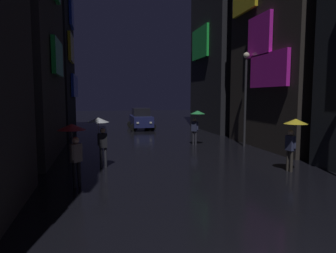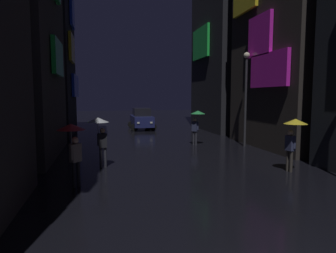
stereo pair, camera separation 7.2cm
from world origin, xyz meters
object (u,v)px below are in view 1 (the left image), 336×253
pedestrian_midstreet_left_green (197,118)px  streetlamp_right_far (246,88)px  car_distant (141,119)px  pedestrian_midstreet_centre_yellow (294,130)px  pedestrian_foreground_left_clear (100,128)px  pedestrian_far_right_red (73,138)px

pedestrian_midstreet_left_green → streetlamp_right_far: streetlamp_right_far is taller
pedestrian_midstreet_left_green → car_distant: pedestrian_midstreet_left_green is taller
pedestrian_midstreet_centre_yellow → streetlamp_right_far: streetlamp_right_far is taller
pedestrian_midstreet_centre_yellow → car_distant: size_ratio=0.51×
pedestrian_foreground_left_clear → car_distant: size_ratio=0.51×
streetlamp_right_far → pedestrian_far_right_red: bearing=-145.7°
pedestrian_foreground_left_clear → pedestrian_far_right_red: bearing=-107.4°
pedestrian_far_right_red → streetlamp_right_far: bearing=34.3°
pedestrian_foreground_left_clear → pedestrian_far_right_red: 2.80m
pedestrian_midstreet_left_green → pedestrian_midstreet_centre_yellow: size_ratio=1.00×
pedestrian_midstreet_centre_yellow → streetlamp_right_far: 6.39m
pedestrian_midstreet_centre_yellow → car_distant: (-3.74, 16.73, -0.74)m
pedestrian_foreground_left_clear → pedestrian_midstreet_centre_yellow: bearing=-18.0°
pedestrian_midstreet_left_green → pedestrian_foreground_left_clear: bearing=-140.8°
pedestrian_midstreet_centre_yellow → car_distant: 17.16m
pedestrian_midstreet_left_green → pedestrian_midstreet_centre_yellow: (1.62, -7.13, 0.00)m
pedestrian_foreground_left_clear → pedestrian_far_right_red: size_ratio=1.00×
pedestrian_midstreet_centre_yellow → car_distant: bearing=102.6°
pedestrian_midstreet_centre_yellow → pedestrian_far_right_red: size_ratio=1.00×
pedestrian_far_right_red → pedestrian_midstreet_centre_yellow: bearing=1.8°
pedestrian_midstreet_left_green → pedestrian_far_right_red: 9.92m
pedestrian_foreground_left_clear → pedestrian_midstreet_centre_yellow: 7.78m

